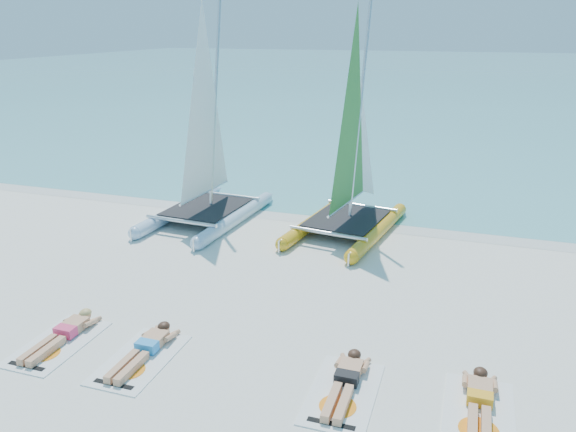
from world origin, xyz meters
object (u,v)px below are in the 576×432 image
object	(u,v)px
towel_a	(58,343)
towel_b	(140,359)
sunbather_c	(346,380)
sunbather_b	(146,348)
towel_d	(479,415)
sunbather_d	(480,401)
catamaran_blue	(206,154)
sunbather_a	(64,333)
catamaran_yellow	(355,158)
towel_c	(343,393)

from	to	relation	value
towel_a	towel_b	xyz separation A→B (m)	(1.66, 0.03, 0.00)
sunbather_c	towel_a	bearing A→B (deg)	-175.53
towel_a	sunbather_b	bearing A→B (deg)	7.58
sunbather_c	towel_d	bearing A→B (deg)	-2.11
sunbather_d	towel_b	bearing A→B (deg)	-174.86
sunbather_d	sunbather_c	bearing A→B (deg)	-176.58
catamaran_blue	sunbather_c	xyz separation A→B (m)	(5.58, -6.60, -1.80)
sunbather_a	sunbather_c	size ratio (longest dim) A/B	1.00
catamaran_yellow	sunbather_b	size ratio (longest dim) A/B	3.62
towel_c	catamaran_yellow	bearing A→B (deg)	101.13
sunbather_a	sunbather_d	distance (m)	7.13
towel_d	catamaran_yellow	bearing A→B (deg)	115.17
catamaran_yellow	towel_c	size ratio (longest dim) A/B	3.38
sunbather_a	towel_c	bearing A→B (deg)	0.19
catamaran_blue	sunbather_d	world-z (taller)	catamaran_blue
towel_c	sunbather_d	distance (m)	2.01
catamaran_yellow	towel_d	size ratio (longest dim) A/B	3.38
towel_b	towel_c	world-z (taller)	same
catamaran_blue	towel_c	xyz separation A→B (m)	(5.58, -6.80, -1.91)
towel_c	towel_d	size ratio (longest dim) A/B	1.00
sunbather_b	towel_d	size ratio (longest dim) A/B	0.93
catamaran_blue	towel_a	xyz separation A→B (m)	(0.45, -7.01, -1.91)
towel_d	sunbather_b	bearing A→B (deg)	-178.88
sunbather_b	sunbather_c	bearing A→B (deg)	2.96
catamaran_yellow	sunbather_a	xyz separation A→B (m)	(-3.66, -7.49, -1.85)
towel_b	towel_d	xyz separation A→B (m)	(5.46, 0.30, 0.00)
catamaran_blue	sunbather_c	distance (m)	8.83
towel_a	sunbather_b	world-z (taller)	sunbather_b
towel_a	sunbather_c	size ratio (longest dim) A/B	1.07
sunbather_c	sunbather_d	world-z (taller)	same
catamaran_blue	towel_c	size ratio (longest dim) A/B	3.48
catamaran_blue	towel_a	bearing A→B (deg)	-82.41
catamaran_blue	towel_d	size ratio (longest dim) A/B	3.48
sunbather_a	sunbather_c	xyz separation A→B (m)	(5.13, 0.21, 0.00)
towel_d	catamaran_blue	bearing A→B (deg)	138.57
sunbather_c	sunbather_d	xyz separation A→B (m)	(1.99, 0.12, 0.00)
sunbather_a	towel_b	xyz separation A→B (m)	(1.66, -0.16, -0.11)
towel_d	towel_c	bearing A→B (deg)	-176.58
towel_a	sunbather_b	xyz separation A→B (m)	(1.66, 0.22, 0.11)
sunbather_c	sunbather_b	bearing A→B (deg)	-177.04
sunbather_a	sunbather_d	xyz separation A→B (m)	(7.12, 0.33, 0.00)
towel_a	sunbather_a	world-z (taller)	sunbather_a
sunbather_a	towel_d	bearing A→B (deg)	1.09
towel_a	sunbather_a	bearing A→B (deg)	90.00
towel_b	towel_c	bearing A→B (deg)	2.96
sunbather_b	catamaran_yellow	bearing A→B (deg)	75.01
catamaran_yellow	sunbather_a	bearing A→B (deg)	-107.58
catamaran_yellow	towel_d	distance (m)	8.36
towel_a	sunbather_c	xyz separation A→B (m)	(5.13, 0.40, 0.11)
catamaran_blue	catamaran_yellow	distance (m)	4.17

